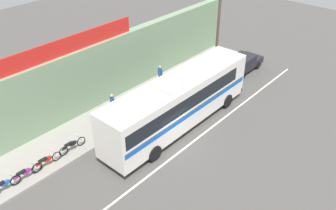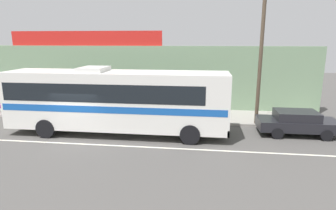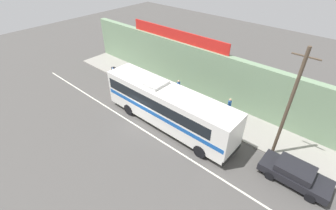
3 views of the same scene
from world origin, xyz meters
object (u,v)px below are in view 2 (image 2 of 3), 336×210
utility_pole (261,54)px  parked_car (297,122)px  pedestrian_far_right (181,99)px  motorcycle_orange (17,107)px  motorcycle_red (42,108)px  intercity_bus (115,98)px  pedestrian_by_curb (105,98)px

utility_pole → parked_car: bearing=-38.2°
pedestrian_far_right → motorcycle_orange: bearing=-172.2°
parked_car → motorcycle_orange: size_ratio=2.27×
motorcycle_red → pedestrian_far_right: pedestrian_far_right is taller
parked_car → motorcycle_orange: parked_car is taller
motorcycle_red → motorcycle_orange: same height
intercity_bus → parked_car: bearing=6.1°
motorcycle_orange → pedestrian_by_curb: pedestrian_by_curb is taller
pedestrian_far_right → pedestrian_by_curb: pedestrian_by_curb is taller
intercity_bus → pedestrian_by_curb: bearing=117.4°
pedestrian_by_curb → motorcycle_orange: bearing=-169.6°
utility_pole → pedestrian_far_right: size_ratio=4.82×
utility_pole → pedestrian_far_right: 6.20m
motorcycle_orange → pedestrian_far_right: 11.67m
parked_car → pedestrian_by_curb: 12.66m
intercity_bus → motorcycle_orange: intercity_bus is taller
motorcycle_red → pedestrian_far_right: (9.72, 1.51, 0.58)m
motorcycle_red → parked_car: bearing=-7.0°
utility_pole → motorcycle_red: utility_pole is taller
parked_car → pedestrian_far_right: bearing=152.7°
parked_car → pedestrian_far_right: size_ratio=2.51×
intercity_bus → utility_pole: utility_pole is taller
parked_car → utility_pole: bearing=141.8°
motorcycle_orange → pedestrian_far_right: bearing=7.8°
intercity_bus → utility_pole: (8.19, 2.62, 2.34)m
motorcycle_orange → pedestrian_by_curb: 6.22m
intercity_bus → parked_car: 10.28m
motorcycle_red → intercity_bus: bearing=-25.8°
intercity_bus → pedestrian_far_right: intercity_bus is taller
intercity_bus → motorcycle_red: bearing=154.2°
parked_car → motorcycle_red: bearing=173.0°
pedestrian_far_right → pedestrian_by_curb: (-5.46, -0.47, 0.01)m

